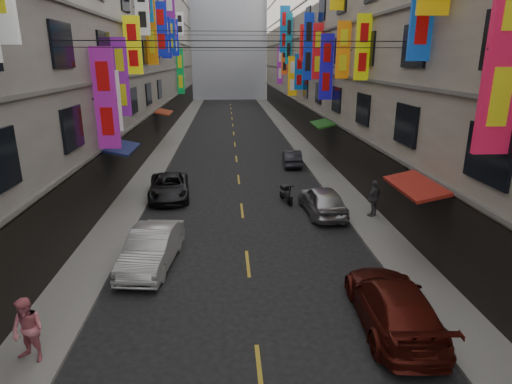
{
  "coord_description": "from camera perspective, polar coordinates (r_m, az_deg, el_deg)",
  "views": [
    {
      "loc": [
        -0.69,
        3.21,
        7.48
      ],
      "look_at": [
        -0.1,
        11.84,
        4.78
      ],
      "focal_mm": 30.0,
      "sensor_mm": 36.0,
      "label": 1
    }
  ],
  "objects": [
    {
      "name": "shop_signage",
      "position": [
        32.36,
        -3.02,
        20.23
      ],
      "size": [
        14.0,
        55.0,
        11.56
      ],
      "color": "#0E3EAE",
      "rests_on": "ground"
    },
    {
      "name": "sidewalk_left",
      "position": [
        39.85,
        -11.55,
        6.22
      ],
      "size": [
        2.0,
        90.0,
        0.12
      ],
      "primitive_type": "cube",
      "color": "slate",
      "rests_on": "ground"
    },
    {
      "name": "overhead_cables",
      "position": [
        26.83,
        -2.57,
        20.11
      ],
      "size": [
        14.0,
        38.04,
        1.24
      ],
      "color": "black",
      "rests_on": "ground"
    },
    {
      "name": "car_left_far",
      "position": [
        24.43,
        -11.52,
        0.7
      ],
      "size": [
        2.61,
        4.85,
        1.29
      ],
      "primitive_type": "imported",
      "rotation": [
        0.0,
        0.0,
        0.1
      ],
      "color": "black",
      "rests_on": "ground"
    },
    {
      "name": "car_right_mid",
      "position": [
        21.64,
        8.82,
        -1.08
      ],
      "size": [
        1.96,
        4.37,
        1.46
      ],
      "primitive_type": "imported",
      "rotation": [
        0.0,
        0.0,
        3.2
      ],
      "color": "#B1B1B6",
      "rests_on": "ground"
    },
    {
      "name": "car_right_near",
      "position": [
        13.37,
        17.8,
        -14.03
      ],
      "size": [
        2.27,
        5.02,
        1.42
      ],
      "primitive_type": "imported",
      "rotation": [
        0.0,
        0.0,
        3.08
      ],
      "color": "#51140D",
      "rests_on": "ground"
    },
    {
      "name": "building_row_left",
      "position": [
        40.45,
        -21.33,
        19.04
      ],
      "size": [
        10.14,
        90.0,
        19.0
      ],
      "color": "gray",
      "rests_on": "ground"
    },
    {
      "name": "pedestrian_rfar",
      "position": [
        21.49,
        15.48,
        -0.81
      ],
      "size": [
        1.21,
        1.15,
        1.82
      ],
      "primitive_type": "imported",
      "rotation": [
        0.0,
        0.0,
        3.83
      ],
      "color": "#575759",
      "rests_on": "sidewalk_right"
    },
    {
      "name": "sidewalk_right",
      "position": [
        40.05,
        5.83,
        6.54
      ],
      "size": [
        2.0,
        90.0,
        0.12
      ],
      "primitive_type": "cube",
      "color": "slate",
      "rests_on": "ground"
    },
    {
      "name": "car_left_mid",
      "position": [
        16.57,
        -13.73,
        -7.28
      ],
      "size": [
        2.04,
        4.55,
        1.45
      ],
      "primitive_type": "imported",
      "rotation": [
        0.0,
        0.0,
        -0.12
      ],
      "color": "silver",
      "rests_on": "ground"
    },
    {
      "name": "lane_markings",
      "position": [
        36.57,
        -2.74,
        5.49
      ],
      "size": [
        0.12,
        80.2,
        0.01
      ],
      "color": "gold",
      "rests_on": "ground"
    },
    {
      "name": "scooter_far_right",
      "position": [
        23.33,
        4.0,
        -0.29
      ],
      "size": [
        0.64,
        1.79,
        1.14
      ],
      "rotation": [
        0.0,
        0.0,
        3.35
      ],
      "color": "black",
      "rests_on": "ground"
    },
    {
      "name": "car_right_far",
      "position": [
        31.4,
        4.81,
        4.55
      ],
      "size": [
        1.44,
        3.6,
        1.16
      ],
      "primitive_type": "imported",
      "rotation": [
        0.0,
        0.0,
        3.08
      ],
      "color": "#2A2A32",
      "rests_on": "ground"
    },
    {
      "name": "building_row_right",
      "position": [
        40.86,
        15.08,
        19.56
      ],
      "size": [
        10.14,
        90.0,
        19.0
      ],
      "color": "#B0A793",
      "rests_on": "ground"
    },
    {
      "name": "haze_block",
      "position": [
        88.86,
        -3.66,
        19.54
      ],
      "size": [
        18.0,
        8.0,
        22.0
      ],
      "primitive_type": "cube",
      "color": "#AFB4C3",
      "rests_on": "ground"
    },
    {
      "name": "pedestrian_lfar",
      "position": [
        12.59,
        -28.13,
        -15.98
      ],
      "size": [
        1.0,
        0.84,
        1.75
      ],
      "primitive_type": "imported",
      "rotation": [
        0.0,
        0.0,
        -0.35
      ],
      "color": "pink",
      "rests_on": "sidewalk_left"
    },
    {
      "name": "street_awnings",
      "position": [
        23.23,
        -5.26,
        6.11
      ],
      "size": [
        13.99,
        35.2,
        0.41
      ],
      "color": "#134824",
      "rests_on": "ground"
    }
  ]
}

